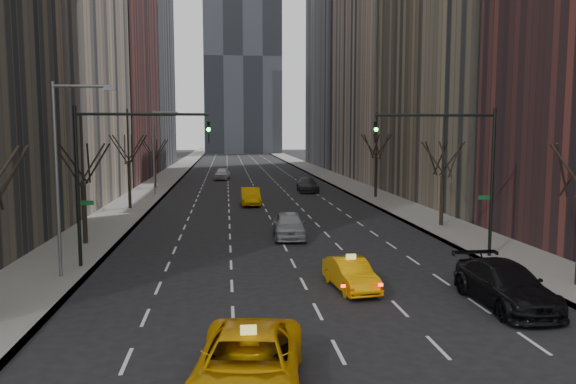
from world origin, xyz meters
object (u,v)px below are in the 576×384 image
object	(u,v)px
taxi_suv	(248,366)
parked_suv_black	(505,285)
silver_sedan_ahead	(289,225)
taxi_sedan	(351,274)

from	to	relation	value
taxi_suv	parked_suv_black	world-z (taller)	parked_suv_black
taxi_suv	silver_sedan_ahead	world-z (taller)	silver_sedan_ahead
taxi_sedan	taxi_suv	bearing A→B (deg)	-124.26
taxi_suv	parked_suv_black	distance (m)	12.34
silver_sedan_ahead	parked_suv_black	world-z (taller)	parked_suv_black
taxi_sedan	parked_suv_black	size ratio (longest dim) A/B	0.70
taxi_suv	silver_sedan_ahead	size ratio (longest dim) A/B	1.21
taxi_sedan	parked_suv_black	bearing A→B (deg)	-35.47
silver_sedan_ahead	taxi_suv	bearing A→B (deg)	-96.51
taxi_sedan	silver_sedan_ahead	distance (m)	12.25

